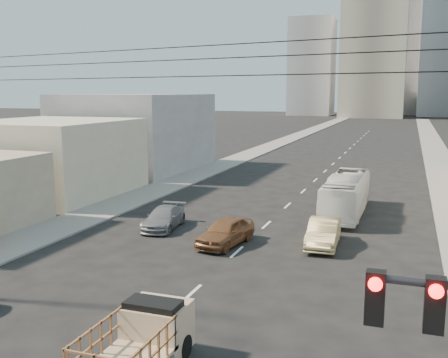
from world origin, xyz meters
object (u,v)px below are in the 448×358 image
Objects in this scene: sedan_grey at (164,218)px; sedan_tan at (323,233)px; city_bus at (346,194)px; sedan_brown at (226,232)px; flatbed_pickup at (140,338)px.

sedan_tan is at bearing -9.80° from sedan_grey.
sedan_brown is (-5.30, -9.63, -0.63)m from city_bus.
sedan_brown is (-1.98, 13.26, -0.35)m from flatbed_pickup.
flatbed_pickup is 16.78m from sedan_grey.
flatbed_pickup is 13.41m from sedan_brown.
flatbed_pickup reaches higher than sedan_brown.
sedan_brown reaches higher than sedan_tan.
sedan_grey is at bearing 173.88° from sedan_tan.
city_bus is 12.57m from sedan_grey.
sedan_brown is 0.99× the size of sedan_grey.
city_bus is (3.31, 22.89, 0.28)m from flatbed_pickup.
sedan_tan reaches higher than sedan_grey.
flatbed_pickup reaches higher than sedan_grey.
sedan_brown is 0.99× the size of sedan_tan.
city_bus is 2.26× the size of sedan_brown.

